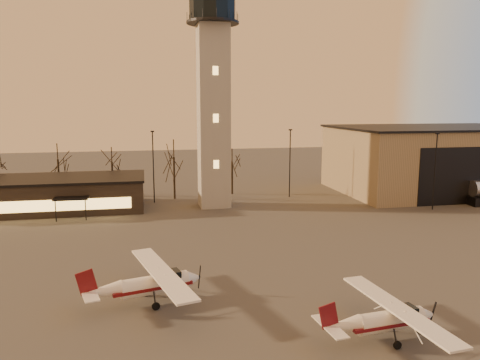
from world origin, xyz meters
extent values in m
plane|color=#403E3B|center=(0.00, 0.00, 0.00)|extent=(220.00, 220.00, 0.00)
cube|color=#9A9792|center=(0.00, 30.00, 12.00)|extent=(4.00, 4.00, 24.00)
cylinder|color=black|center=(0.00, 30.00, 24.15)|extent=(6.80, 6.80, 0.30)
cylinder|color=black|center=(0.00, 30.00, 26.00)|extent=(6.00, 6.00, 3.40)
cube|color=#967F62|center=(36.00, 34.00, 5.00)|extent=(30.00, 20.00, 10.00)
cube|color=black|center=(36.00, 34.00, 10.15)|extent=(30.60, 20.60, 0.30)
cube|color=black|center=(36.00, 23.98, 4.00)|extent=(18.00, 0.10, 8.00)
cube|color=black|center=(-22.00, 32.00, 2.00)|extent=(25.00, 10.00, 4.00)
cube|color=black|center=(-22.00, 32.00, 4.15)|extent=(25.40, 10.40, 0.30)
cube|color=#EAAE52|center=(-22.00, 26.98, 1.60)|extent=(22.00, 0.08, 1.40)
cube|color=black|center=(-18.00, 26.00, 2.60)|extent=(4.00, 2.00, 0.20)
cylinder|color=black|center=(-8.00, 34.00, 5.00)|extent=(0.16, 0.16, 10.00)
cube|color=black|center=(-8.00, 34.00, 10.05)|extent=(0.50, 0.25, 0.18)
cylinder|color=black|center=(12.00, 34.00, 5.00)|extent=(0.16, 0.16, 10.00)
cube|color=black|center=(12.00, 34.00, 10.05)|extent=(0.50, 0.25, 0.18)
cylinder|color=black|center=(28.00, 22.00, 5.00)|extent=(0.16, 0.16, 10.00)
cube|color=black|center=(28.00, 22.00, 10.05)|extent=(0.50, 0.25, 0.18)
cylinder|color=black|center=(-14.00, 40.00, 2.62)|extent=(0.28, 0.28, 5.25)
cylinder|color=black|center=(-5.00, 36.00, 3.08)|extent=(0.28, 0.28, 6.16)
cylinder|color=black|center=(4.00, 38.00, 2.48)|extent=(0.28, 0.28, 4.97)
cylinder|color=black|center=(-22.00, 42.00, 2.80)|extent=(0.28, 0.28, 5.60)
cylinder|color=silver|center=(4.77, -8.44, 1.16)|extent=(4.38, 1.63, 1.21)
cone|color=silver|center=(7.27, -8.19, 1.16)|extent=(0.95, 1.23, 1.15)
cone|color=silver|center=(1.63, -8.75, 1.30)|extent=(2.32, 1.24, 1.02)
cube|color=black|center=(5.70, -8.34, 1.58)|extent=(1.49, 1.11, 0.65)
cube|color=#5B0D15|center=(4.59, -8.46, 1.12)|extent=(5.12, 1.74, 0.20)
cube|color=silver|center=(5.24, -8.39, 1.89)|extent=(2.41, 10.32, 0.13)
cube|color=silver|center=(0.79, -8.84, 1.40)|extent=(1.14, 3.14, 0.07)
cube|color=#5B0D15|center=(0.70, -8.85, 2.05)|extent=(1.29, 0.20, 1.58)
cylinder|color=white|center=(-8.78, -0.31, 1.29)|extent=(4.95, 2.49, 1.35)
cone|color=white|center=(-6.07, 0.39, 1.29)|extent=(1.22, 1.48, 1.28)
cone|color=white|center=(-12.19, -1.18, 1.45)|extent=(2.69, 1.72, 1.14)
cube|color=black|center=(-7.78, -0.05, 1.76)|extent=(1.78, 1.44, 0.72)
cube|color=#610D11|center=(-8.98, -0.36, 1.24)|extent=(5.76, 2.73, 0.23)
cube|color=white|center=(-8.28, -0.18, 2.10)|extent=(4.34, 11.42, 0.14)
cube|color=white|center=(-13.09, -1.41, 1.55)|extent=(1.75, 3.54, 0.08)
cube|color=#610D11|center=(-13.19, -1.44, 2.28)|extent=(1.41, 0.44, 1.76)
camera|label=1|loc=(-9.20, -32.09, 13.87)|focal=35.00mm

